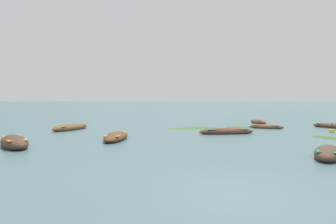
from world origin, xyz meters
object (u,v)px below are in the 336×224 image
object	(u,v)px
rowboat_1	(258,122)
rowboat_3	(71,128)
rowboat_4	(226,131)
mooring_buoy	(332,131)
rowboat_5	(328,153)
rowboat_2	(266,127)
rowboat_7	(334,126)
rowboat_6	(14,142)
rowboat_0	(116,137)

from	to	relation	value
rowboat_1	rowboat_3	distance (m)	20.84
rowboat_4	mooring_buoy	distance (m)	9.09
rowboat_1	rowboat_5	world-z (taller)	rowboat_5
mooring_buoy	rowboat_4	bearing A→B (deg)	-170.36
rowboat_1	rowboat_4	world-z (taller)	same
rowboat_4	rowboat_5	distance (m)	10.58
rowboat_2	rowboat_1	bearing A→B (deg)	82.28
rowboat_5	rowboat_7	world-z (taller)	rowboat_5
rowboat_6	mooring_buoy	distance (m)	23.86
rowboat_5	rowboat_6	bearing A→B (deg)	170.43
rowboat_0	rowboat_3	world-z (taller)	rowboat_3
rowboat_3	rowboat_7	distance (m)	24.93
rowboat_6	mooring_buoy	size ratio (longest dim) A/B	4.66
rowboat_6	rowboat_2	bearing A→B (deg)	34.92
rowboat_1	rowboat_2	distance (m)	6.50
rowboat_3	rowboat_5	world-z (taller)	rowboat_3
rowboat_4	rowboat_2	bearing A→B (deg)	48.05
rowboat_3	rowboat_4	bearing A→B (deg)	-11.67
rowboat_0	rowboat_5	xyz separation A→B (m)	(11.18, -6.14, 0.01)
rowboat_0	rowboat_1	bearing A→B (deg)	49.00
rowboat_1	rowboat_5	xyz separation A→B (m)	(-2.23, -21.56, 0.02)
rowboat_6	mooring_buoy	world-z (taller)	mooring_buoy
rowboat_1	rowboat_5	size ratio (longest dim) A/B	0.91
rowboat_1	rowboat_4	bearing A→B (deg)	-115.18
rowboat_1	rowboat_2	world-z (taller)	rowboat_1
rowboat_0	rowboat_4	world-z (taller)	rowboat_0
rowboat_4	rowboat_6	size ratio (longest dim) A/B	1.09
mooring_buoy	rowboat_2	bearing A→B (deg)	141.77
rowboat_1	rowboat_7	distance (m)	8.15
rowboat_5	rowboat_7	bearing A→B (deg)	63.12
rowboat_2	rowboat_4	distance (m)	6.76
rowboat_4	rowboat_7	bearing A→B (deg)	27.13
rowboat_0	rowboat_5	distance (m)	12.75
rowboat_7	rowboat_3	bearing A→B (deg)	-173.25
rowboat_4	rowboat_7	distance (m)	12.57
rowboat_4	rowboat_3	bearing A→B (deg)	168.33
rowboat_0	rowboat_3	xyz separation A→B (m)	(-5.56, 6.76, 0.02)
rowboat_2	rowboat_3	world-z (taller)	rowboat_3
rowboat_0	mooring_buoy	bearing A→B (deg)	17.88
rowboat_2	rowboat_6	size ratio (longest dim) A/B	0.79
rowboat_2	rowboat_5	xyz separation A→B (m)	(-1.35, -15.12, 0.05)
rowboat_3	rowboat_6	bearing A→B (deg)	-87.87
rowboat_0	rowboat_7	world-z (taller)	rowboat_0
rowboat_7	rowboat_4	bearing A→B (deg)	-152.87
rowboat_4	rowboat_6	distance (m)	15.10
rowboat_2	mooring_buoy	distance (m)	5.66
rowboat_5	rowboat_6	world-z (taller)	rowboat_6
rowboat_0	rowboat_6	size ratio (longest dim) A/B	1.07
rowboat_7	mooring_buoy	size ratio (longest dim) A/B	4.73
rowboat_6	rowboat_1	bearing A→B (deg)	45.33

